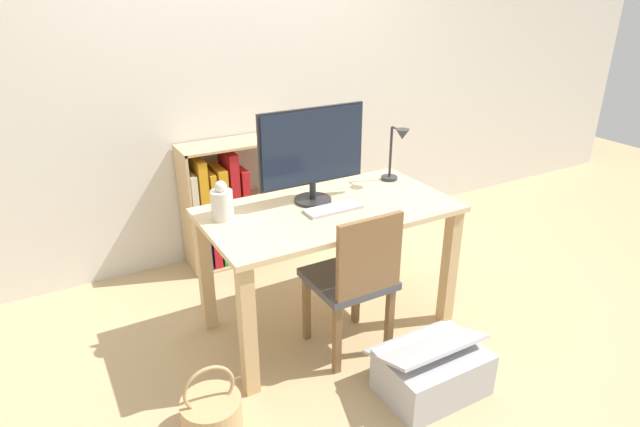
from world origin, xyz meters
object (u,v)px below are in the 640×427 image
Objects in this scene: keyboard at (332,209)px; vase at (222,203)px; monitor at (312,150)px; storage_box at (432,370)px; basket at (212,414)px; chair at (355,278)px; desk_lamp at (397,150)px; bookshelf at (223,205)px.

keyboard is 1.51× the size of vase.
monitor is 1.21× the size of storage_box.
storage_box is (1.02, -0.28, 0.03)m from basket.
storage_box is at bearing -51.50° from vase.
chair is (0.02, -0.42, -0.57)m from monitor.
chair is at bearing -142.23° from desk_lamp.
keyboard is 0.58m from vase.
monitor is at bearing 34.87° from basket.
storage_box is (0.70, -0.88, -0.70)m from vase.
monitor reaches higher than vase.
chair reaches higher than basket.
bookshelf is at bearing 132.41° from desk_lamp.
desk_lamp is at bearing 22.93° from basket.
monitor is 1.98× the size of keyboard.
bookshelf reaches higher than chair.
storage_box is at bearing -76.25° from chair.
vase is at bearing 128.50° from storage_box.
basket is at bearing -176.38° from chair.
chair is 1.32m from bookshelf.
storage_box is (-0.39, -0.88, -0.82)m from desk_lamp.
bookshelf reaches higher than basket.
desk_lamp is 0.66× the size of storage_box.
desk_lamp is 0.85m from chair.
basket is at bearing -118.18° from vase.
keyboard is 0.61m from desk_lamp.
chair is (-0.01, -0.25, -0.29)m from keyboard.
basket is (-0.61, -1.46, -0.34)m from bookshelf.
desk_lamp reaches higher than storage_box.
monitor reaches higher than chair.
vase reaches higher than basket.
desk_lamp is at bearing 1.49° from monitor.
monitor is 1.75× the size of basket.
vase is at bearing 178.12° from monitor.
monitor is 1.26m from storage_box.
storage_box is (0.17, -0.44, -0.34)m from chair.
vase is at bearing 161.40° from keyboard.
bookshelf is 1.62m from basket.
basket is at bearing 164.54° from storage_box.
monitor reaches higher than storage_box.
keyboard is 0.92× the size of desk_lamp.
keyboard is at bearing 79.72° from chair.
keyboard is 0.38m from chair.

